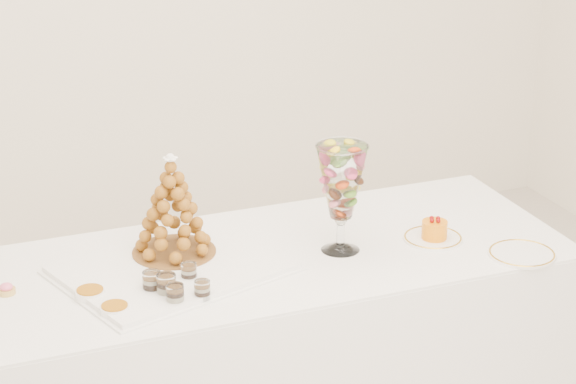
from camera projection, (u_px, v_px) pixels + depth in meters
name	position (u px, v px, depth m)	size (l,w,h in m)	color
buffet_table	(269.00, 356.00, 3.72)	(1.96, 0.81, 0.74)	white
lace_tray	(173.00, 268.00, 3.47)	(0.64, 0.48, 0.02)	white
macaron_vase	(342.00, 183.00, 3.54)	(0.16, 0.16, 0.36)	white
cake_plate	(433.00, 238.00, 3.70)	(0.19, 0.19, 0.01)	white
spare_plate	(522.00, 254.00, 3.58)	(0.22, 0.22, 0.01)	white
pink_tart	(6.00, 289.00, 3.33)	(0.05, 0.05, 0.03)	tan
verrine_a	(152.00, 283.00, 3.32)	(0.06, 0.06, 0.07)	white
verrine_b	(166.00, 287.00, 3.29)	(0.06, 0.06, 0.08)	white
verrine_c	(189.00, 273.00, 3.39)	(0.05, 0.05, 0.06)	white
verrine_d	(175.00, 296.00, 3.24)	(0.05, 0.05, 0.07)	white
verrine_e	(202.00, 291.00, 3.28)	(0.05, 0.05, 0.06)	white
ramekin_back	(90.00, 294.00, 3.30)	(0.09, 0.09, 0.03)	white
ramekin_front	(115.00, 310.00, 3.21)	(0.09, 0.09, 0.03)	white
croquembouche	(172.00, 205.00, 3.49)	(0.27, 0.27, 0.33)	brown
mousse_cake	(434.00, 229.00, 3.68)	(0.08, 0.08, 0.07)	orange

